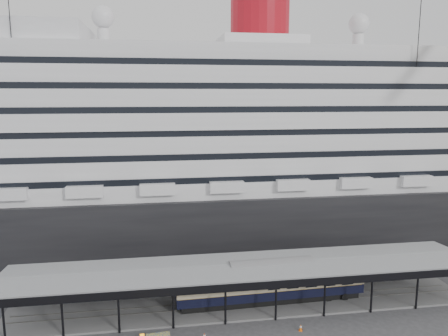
# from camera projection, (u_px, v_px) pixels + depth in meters

# --- Properties ---
(ground) EXTENTS (200.00, 200.00, 0.00)m
(ground) POSITION_uv_depth(u_px,v_px,m) (252.00, 326.00, 48.29)
(ground) COLOR #363638
(ground) RESTS_ON ground
(cruise_ship) EXTENTS (130.00, 30.00, 43.90)m
(cruise_ship) POSITION_uv_depth(u_px,v_px,m) (214.00, 135.00, 76.42)
(cruise_ship) COLOR black
(cruise_ship) RESTS_ON ground
(platform_canopy) EXTENTS (56.00, 9.18, 5.30)m
(platform_canopy) POSITION_uv_depth(u_px,v_px,m) (244.00, 287.00, 52.77)
(platform_canopy) COLOR slate
(platform_canopy) RESTS_ON ground
(pullman_carriage) EXTENTS (23.27, 3.77, 22.76)m
(pullman_carriage) POSITION_uv_depth(u_px,v_px,m) (271.00, 282.00, 53.22)
(pullman_carriage) COLOR black
(pullman_carriage) RESTS_ON ground
(traffic_cone_left) EXTENTS (0.54, 0.54, 0.80)m
(traffic_cone_left) POSITION_uv_depth(u_px,v_px,m) (204.00, 336.00, 45.52)
(traffic_cone_left) COLOR red
(traffic_cone_left) RESTS_ON ground
(traffic_cone_right) EXTENTS (0.50, 0.50, 0.76)m
(traffic_cone_right) POSITION_uv_depth(u_px,v_px,m) (301.00, 327.00, 47.28)
(traffic_cone_right) COLOR orange
(traffic_cone_right) RESTS_ON ground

